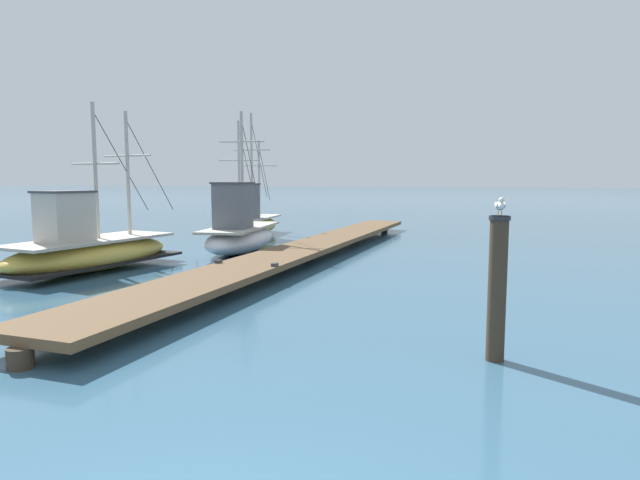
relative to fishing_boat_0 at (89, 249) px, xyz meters
The scene contains 6 objects.
floating_dock 6.75m from the fishing_boat_0, 42.74° to the left, with size 2.05×22.85×0.53m.
fishing_boat_0 is the anchor object (origin of this frame).
fishing_boat_1 10.42m from the fishing_boat_0, 91.66° to the left, with size 2.89×6.11×5.69m.
fishing_boat_3 5.45m from the fishing_boat_0, 67.26° to the left, with size 2.81×5.59×5.03m.
mooring_piling 11.95m from the fishing_boat_0, 19.78° to the right, with size 0.30×0.30×2.10m.
perched_seagull 12.04m from the fishing_boat_0, 19.75° to the right, with size 0.18×0.38×0.26m.
Camera 1 is at (1.85, -2.11, 2.60)m, focal length 30.29 mm.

